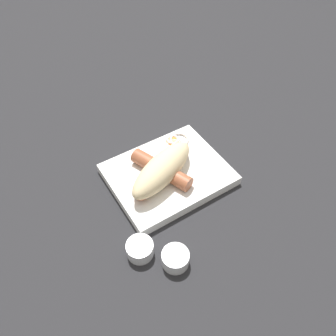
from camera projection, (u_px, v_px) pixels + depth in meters
name	position (u px, v px, depth m)	size (l,w,h in m)	color
ground_plane	(168.00, 178.00, 0.72)	(3.00, 3.00, 0.00)	#232326
food_tray	(168.00, 174.00, 0.71)	(0.24, 0.20, 0.02)	white
bread_roll	(162.00, 169.00, 0.66)	(0.19, 0.12, 0.06)	beige
sausage	(162.00, 171.00, 0.68)	(0.16, 0.14, 0.03)	#9E5638
pickled_veggies	(176.00, 142.00, 0.75)	(0.07, 0.08, 0.01)	orange
condiment_cup_near	(140.00, 250.00, 0.59)	(0.05, 0.05, 0.03)	silver
condiment_cup_far	(175.00, 259.00, 0.58)	(0.05, 0.05, 0.03)	silver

